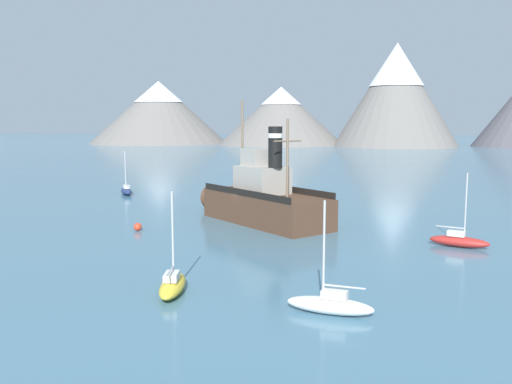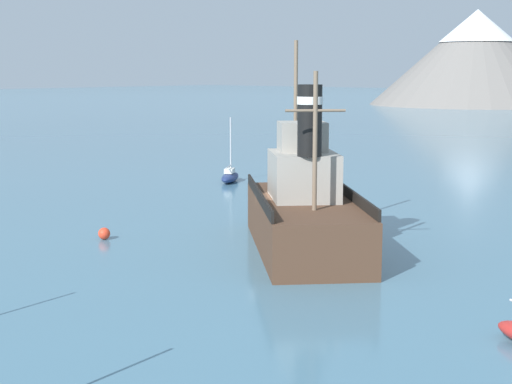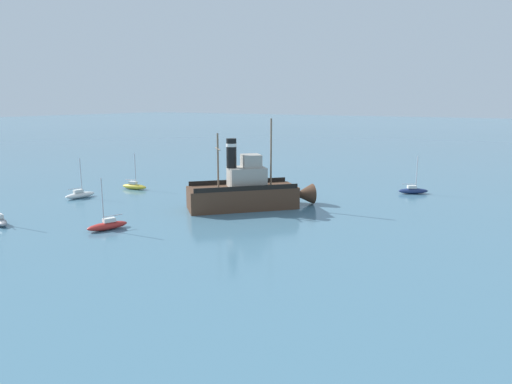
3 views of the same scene
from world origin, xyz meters
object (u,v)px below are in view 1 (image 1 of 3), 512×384
at_px(old_tugboat, 261,200).
at_px(sailboat_yellow, 172,284).
at_px(mooring_buoy, 138,227).
at_px(sailboat_white, 330,304).
at_px(sailboat_navy, 126,191).
at_px(sailboat_red, 459,240).

bearing_deg(old_tugboat, sailboat_yellow, -93.47).
bearing_deg(mooring_buoy, sailboat_yellow, -61.75).
height_order(sailboat_white, sailboat_navy, same).
bearing_deg(mooring_buoy, sailboat_red, -3.22).
height_order(old_tugboat, sailboat_white, old_tugboat).
xyz_separation_m(sailboat_navy, sailboat_red, (32.07, -20.49, 0.00)).
distance_m(old_tugboat, mooring_buoy, 10.14).
bearing_deg(mooring_buoy, old_tugboat, 31.13).
bearing_deg(sailboat_white, mooring_buoy, 134.38).
bearing_deg(sailboat_white, old_tugboat, 107.38).
bearing_deg(sailboat_white, sailboat_navy, 125.04).
distance_m(old_tugboat, sailboat_white, 21.54).
bearing_deg(old_tugboat, sailboat_red, -24.38).
xyz_separation_m(old_tugboat, sailboat_white, (6.42, -20.52, -1.40)).
bearing_deg(sailboat_red, mooring_buoy, 176.78).
bearing_deg(sailboat_navy, sailboat_yellow, -63.26).
relative_size(sailboat_yellow, sailboat_navy, 1.00).
xyz_separation_m(old_tugboat, sailboat_navy, (-17.80, 14.03, -1.40)).
height_order(sailboat_yellow, sailboat_white, same).
bearing_deg(sailboat_yellow, sailboat_white, -11.20).
xyz_separation_m(sailboat_yellow, mooring_buoy, (-7.43, 13.83, -0.12)).
distance_m(old_tugboat, sailboat_navy, 22.71).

